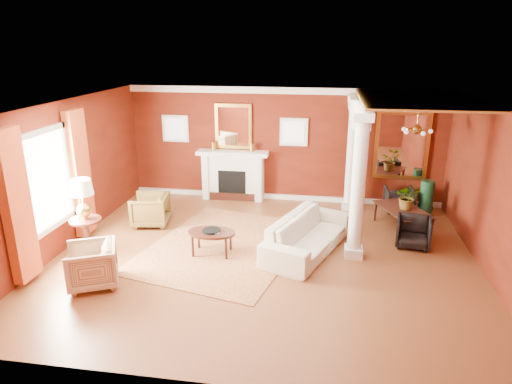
% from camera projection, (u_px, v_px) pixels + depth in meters
% --- Properties ---
extents(ground, '(8.00, 8.00, 0.00)m').
position_uv_depth(ground, '(264.00, 257.00, 8.82)').
color(ground, brown).
rests_on(ground, ground).
extents(room_shell, '(8.04, 7.04, 2.92)m').
position_uv_depth(room_shell, '(265.00, 156.00, 8.19)').
color(room_shell, maroon).
rests_on(room_shell, ground).
extents(fireplace, '(1.85, 0.42, 1.29)m').
position_uv_depth(fireplace, '(233.00, 175.00, 11.92)').
color(fireplace, white).
rests_on(fireplace, ground).
extents(overmantel_mirror, '(0.95, 0.07, 1.15)m').
position_uv_depth(overmantel_mirror, '(233.00, 126.00, 11.66)').
color(overmantel_mirror, gold).
rests_on(overmantel_mirror, fireplace).
extents(flank_window_left, '(0.70, 0.07, 0.70)m').
position_uv_depth(flank_window_left, '(175.00, 129.00, 11.93)').
color(flank_window_left, white).
rests_on(flank_window_left, room_shell).
extents(flank_window_right, '(0.70, 0.07, 0.70)m').
position_uv_depth(flank_window_right, '(294.00, 132.00, 11.47)').
color(flank_window_right, white).
rests_on(flank_window_right, room_shell).
extents(left_window, '(0.21, 2.55, 2.60)m').
position_uv_depth(left_window, '(51.00, 187.00, 8.39)').
color(left_window, white).
rests_on(left_window, room_shell).
extents(column_front, '(0.36, 0.36, 2.80)m').
position_uv_depth(column_front, '(358.00, 187.00, 8.40)').
color(column_front, white).
rests_on(column_front, ground).
extents(column_back, '(0.36, 0.36, 2.80)m').
position_uv_depth(column_back, '(352.00, 153.00, 10.93)').
color(column_back, white).
rests_on(column_back, ground).
extents(header_beam, '(0.30, 3.20, 0.32)m').
position_uv_depth(header_beam, '(358.00, 109.00, 9.53)').
color(header_beam, white).
rests_on(header_beam, column_front).
extents(amber_ceiling, '(2.30, 3.40, 0.04)m').
position_uv_depth(amber_ceiling, '(418.00, 99.00, 9.13)').
color(amber_ceiling, '#C5863A').
rests_on(amber_ceiling, room_shell).
extents(dining_mirror, '(1.30, 0.07, 1.70)m').
position_uv_depth(dining_mirror, '(402.00, 145.00, 11.14)').
color(dining_mirror, gold).
rests_on(dining_mirror, room_shell).
extents(chandelier, '(0.60, 0.62, 0.75)m').
position_uv_depth(chandelier, '(417.00, 130.00, 9.37)').
color(chandelier, gold).
rests_on(chandelier, room_shell).
extents(crown_trim, '(8.00, 0.08, 0.16)m').
position_uv_depth(crown_trim, '(285.00, 91.00, 11.18)').
color(crown_trim, white).
rests_on(crown_trim, room_shell).
extents(base_trim, '(8.00, 0.08, 0.12)m').
position_uv_depth(base_trim, '(283.00, 197.00, 12.05)').
color(base_trim, white).
rests_on(base_trim, ground).
extents(rug, '(3.54, 4.24, 0.01)m').
position_uv_depth(rug, '(225.00, 246.00, 9.30)').
color(rug, maroon).
rests_on(rug, ground).
extents(sofa, '(1.53, 2.53, 0.95)m').
position_uv_depth(sofa, '(308.00, 229.00, 8.96)').
color(sofa, beige).
rests_on(sofa, ground).
extents(armchair_leopard, '(0.83, 0.87, 0.79)m').
position_uv_depth(armchair_leopard, '(150.00, 208.00, 10.26)').
color(armchair_leopard, black).
rests_on(armchair_leopard, ground).
extents(armchair_stripe, '(1.01, 1.04, 0.82)m').
position_uv_depth(armchair_stripe, '(92.00, 263.00, 7.70)').
color(armchair_stripe, tan).
rests_on(armchair_stripe, ground).
extents(coffee_table, '(0.94, 0.94, 0.47)m').
position_uv_depth(coffee_table, '(212.00, 234.00, 8.84)').
color(coffee_table, black).
rests_on(coffee_table, ground).
extents(coffee_book, '(0.16, 0.07, 0.22)m').
position_uv_depth(coffee_book, '(210.00, 227.00, 8.73)').
color(coffee_book, black).
rests_on(coffee_book, coffee_table).
extents(side_table, '(0.60, 0.60, 1.50)m').
position_uv_depth(side_table, '(83.00, 204.00, 8.73)').
color(side_table, black).
rests_on(side_table, ground).
extents(dining_table, '(0.99, 1.46, 0.77)m').
position_uv_depth(dining_table, '(404.00, 213.00, 10.02)').
color(dining_table, black).
rests_on(dining_table, ground).
extents(dining_chair_near, '(0.74, 0.71, 0.68)m').
position_uv_depth(dining_chair_near, '(413.00, 231.00, 9.20)').
color(dining_chair_near, black).
rests_on(dining_chair_near, ground).
extents(dining_chair_far, '(0.69, 0.65, 0.67)m').
position_uv_depth(dining_chair_far, '(399.00, 198.00, 11.10)').
color(dining_chair_far, black).
rests_on(dining_chair_far, ground).
extents(green_urn, '(0.36, 0.36, 0.86)m').
position_uv_depth(green_urn, '(426.00, 201.00, 10.90)').
color(green_urn, '#133E22').
rests_on(green_urn, ground).
extents(potted_plant, '(0.51, 0.57, 0.44)m').
position_uv_depth(potted_plant, '(409.00, 187.00, 9.82)').
color(potted_plant, '#26591E').
rests_on(potted_plant, dining_table).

